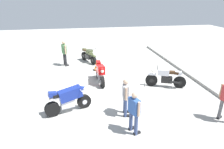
{
  "coord_description": "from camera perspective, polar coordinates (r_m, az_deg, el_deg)",
  "views": [
    {
      "loc": [
        10.49,
        -2.04,
        4.52
      ],
      "look_at": [
        1.13,
        -0.35,
        0.75
      ],
      "focal_mm": 31.95,
      "sensor_mm": 36.0,
      "label": 1
    }
  ],
  "objects": [
    {
      "name": "person_in_blue_shirt",
      "position": [
        6.92,
        6.33,
        -10.21
      ],
      "size": [
        0.62,
        0.42,
        1.58
      ],
      "rotation": [
        0.0,
        0.0,
        1.9
      ],
      "color": "#384772",
      "rests_on": "ground"
    },
    {
      "name": "person_in_green_shirt",
      "position": [
        13.98,
        -13.48,
        6.41
      ],
      "size": [
        0.65,
        0.44,
        1.73
      ],
      "rotation": [
        0.0,
        0.0,
        1.92
      ],
      "color": "#262628",
      "rests_on": "ground"
    },
    {
      "name": "curb_edge",
      "position": [
        13.19,
        20.73,
        0.46
      ],
      "size": [
        14.0,
        0.3,
        0.15
      ],
      "primitive_type": "cube",
      "color": "gray",
      "rests_on": "ground"
    },
    {
      "name": "motorcycle_red_sportbike",
      "position": [
        10.99,
        -3.36,
        0.64
      ],
      "size": [
        1.96,
        0.7,
        1.14
      ],
      "rotation": [
        0.0,
        0.0,
        0.04
      ],
      "color": "black",
      "rests_on": "ground"
    },
    {
      "name": "motorcycle_blue_sportbike",
      "position": [
        8.4,
        -12.34,
        -6.8
      ],
      "size": [
        0.9,
        1.91,
        1.14
      ],
      "rotation": [
        0.0,
        0.0,
        1.89
      ],
      "color": "black",
      "rests_on": "ground"
    },
    {
      "name": "motorcycle_olive_vintage",
      "position": [
        14.59,
        -6.73,
        5.42
      ],
      "size": [
        1.83,
        1.03,
        1.07
      ],
      "rotation": [
        0.0,
        0.0,
        0.45
      ],
      "color": "black",
      "rests_on": "ground"
    },
    {
      "name": "traffic_cone",
      "position": [
        12.94,
        -4.56,
        2.32
      ],
      "size": [
        0.36,
        0.36,
        0.53
      ],
      "color": "black",
      "rests_on": "ground"
    },
    {
      "name": "motorcycle_silver_cruiser",
      "position": [
        10.81,
        15.19,
        -0.9
      ],
      "size": [
        0.98,
        1.99,
        1.09
      ],
      "rotation": [
        0.0,
        0.0,
        4.35
      ],
      "color": "black",
      "rests_on": "ground"
    },
    {
      "name": "person_in_gray_shirt",
      "position": [
        7.88,
        3.88,
        -5.94
      ],
      "size": [
        0.63,
        0.36,
        1.58
      ],
      "rotation": [
        0.0,
        0.0,
        1.41
      ],
      "color": "#384772",
      "rests_on": "ground"
    },
    {
      "name": "ground_plane",
      "position": [
        11.6,
        0.7,
        -1.31
      ],
      "size": [
        40.0,
        40.0,
        0.0
      ],
      "primitive_type": "plane",
      "color": "#ADAAA3"
    }
  ]
}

